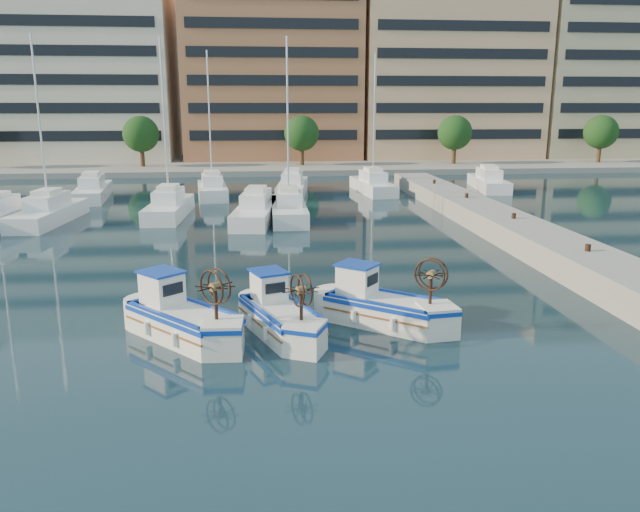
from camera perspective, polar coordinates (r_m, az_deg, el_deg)
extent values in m
plane|color=#182F3E|center=(20.28, -2.26, -7.54)|extent=(300.00, 300.00, 0.00)
cube|color=gray|center=(31.08, 21.43, 0.18)|extent=(3.00, 60.00, 1.20)
cube|color=gray|center=(86.18, -4.99, 8.90)|extent=(180.00, 40.00, 0.60)
cube|color=beige|center=(86.79, -21.07, 15.24)|extent=(23.00, 14.00, 21.00)
cube|color=black|center=(80.04, -22.40, 15.34)|extent=(21.16, 0.12, 18.90)
cube|color=#B26B45|center=(84.11, -4.45, 17.52)|extent=(22.00, 14.00, 25.00)
cube|color=black|center=(77.13, -4.32, 17.88)|extent=(20.24, 0.12, 22.50)
cube|color=#E3AC7E|center=(87.66, 11.42, 16.16)|extent=(23.00, 14.00, 22.00)
cube|color=black|center=(80.99, 12.91, 16.32)|extent=(21.16, 0.12, 19.80)
cube|color=tan|center=(96.83, 25.09, 15.52)|extent=(22.00, 14.00, 24.00)
cylinder|color=#3F2B19|center=(73.76, -15.92, 8.58)|extent=(0.50, 0.50, 3.00)
sphere|color=#1C4619|center=(73.60, -16.06, 10.67)|extent=(4.00, 4.00, 4.00)
cylinder|color=#3F2B19|center=(72.80, -1.67, 9.03)|extent=(0.50, 0.50, 3.00)
sphere|color=#1C4619|center=(72.63, -1.69, 11.15)|extent=(4.00, 4.00, 4.00)
cylinder|color=#3F2B19|center=(76.20, 12.13, 8.94)|extent=(0.50, 0.50, 3.00)
sphere|color=#1C4619|center=(76.04, 12.23, 10.97)|extent=(4.00, 4.00, 4.00)
cylinder|color=#3F2B19|center=(83.43, 24.12, 8.45)|extent=(0.50, 0.50, 3.00)
sphere|color=#1C4619|center=(83.29, 24.30, 10.29)|extent=(4.00, 4.00, 4.00)
cube|color=white|center=(43.44, -23.53, 3.45)|extent=(2.90, 8.56, 1.00)
cylinder|color=silver|center=(42.93, -24.23, 10.69)|extent=(0.12, 0.12, 11.00)
cube|color=white|center=(43.30, -13.61, 4.18)|extent=(2.58, 8.20, 1.00)
cylinder|color=silver|center=(42.78, -14.03, 11.46)|extent=(0.12, 0.12, 11.00)
cube|color=white|center=(41.20, -5.84, 4.02)|extent=(3.35, 9.84, 1.00)
cube|color=white|center=(41.34, -2.88, 4.11)|extent=(2.30, 8.47, 1.00)
cylinder|color=silver|center=(40.79, -2.97, 11.75)|extent=(0.12, 0.12, 11.00)
cube|color=white|center=(53.51, -20.06, 5.48)|extent=(3.25, 9.05, 1.00)
cube|color=white|center=(51.98, -9.81, 5.88)|extent=(2.99, 7.68, 1.00)
cylinder|color=silver|center=(51.55, -10.06, 11.95)|extent=(0.12, 0.12, 11.00)
cube|color=white|center=(53.15, -2.53, 6.23)|extent=(3.25, 9.11, 1.00)
cube|color=white|center=(54.10, 4.85, 6.33)|extent=(2.87, 8.33, 1.00)
cylinder|color=silver|center=(53.69, 4.97, 12.16)|extent=(0.12, 0.12, 11.00)
cube|color=white|center=(58.12, 15.14, 6.41)|extent=(3.35, 8.63, 1.00)
cube|color=white|center=(20.51, -12.32, -6.16)|extent=(3.87, 4.01, 0.98)
cube|color=#0C32A4|center=(20.39, -12.38, -5.18)|extent=(3.98, 4.13, 0.15)
cube|color=blue|center=(20.40, -12.37, -5.34)|extent=(3.33, 3.47, 0.06)
cube|color=white|center=(21.08, -14.25, -2.87)|extent=(1.57, 1.58, 1.02)
cube|color=#0C32A4|center=(20.93, -14.33, -1.41)|extent=(1.77, 1.78, 0.07)
cylinder|color=#331E14|center=(18.91, -9.49, -4.45)|extent=(0.11, 0.11, 1.08)
cylinder|color=brown|center=(18.74, -9.55, -2.78)|extent=(0.39, 0.39, 0.26)
torus|color=#331E14|center=(18.66, -9.89, -2.86)|extent=(0.78, 0.85, 1.09)
torus|color=#331E14|center=(18.82, -9.22, -2.69)|extent=(0.78, 0.85, 1.09)
cube|color=white|center=(20.48, -3.55, -5.99)|extent=(2.75, 3.94, 0.91)
cube|color=#0C32A4|center=(20.37, -3.57, -5.08)|extent=(2.83, 4.05, 0.14)
cube|color=blue|center=(20.39, -3.57, -5.23)|extent=(2.30, 3.48, 0.05)
cube|color=white|center=(21.11, -4.70, -2.77)|extent=(1.29, 1.39, 0.95)
cube|color=#0C32A4|center=(20.97, -4.73, -1.41)|extent=(1.45, 1.55, 0.07)
cylinder|color=#331E14|center=(18.83, -1.73, -4.69)|extent=(0.10, 0.10, 1.00)
cylinder|color=brown|center=(18.67, -1.74, -3.13)|extent=(0.34, 0.32, 0.24)
torus|color=#331E14|center=(18.62, -2.10, -3.18)|extent=(0.42, 0.96, 1.01)
torus|color=#331E14|center=(18.72, -1.38, -3.08)|extent=(0.42, 0.96, 1.01)
cube|color=white|center=(21.42, 5.92, -5.09)|extent=(3.99, 3.63, 0.95)
cube|color=#0C32A4|center=(21.31, 5.95, -4.17)|extent=(4.11, 3.74, 0.14)
cube|color=blue|center=(21.32, 5.94, -4.31)|extent=(3.47, 3.11, 0.05)
cube|color=white|center=(21.61, 3.41, -2.17)|extent=(1.54, 1.51, 1.00)
cube|color=#0C32A4|center=(21.47, 3.43, -0.77)|extent=(1.73, 1.70, 0.07)
cylinder|color=#331E14|center=(20.48, 10.07, -3.17)|extent=(0.11, 0.11, 1.05)
cylinder|color=brown|center=(20.33, 10.14, -1.66)|extent=(0.38, 0.38, 0.25)
torus|color=#331E14|center=(20.21, 9.99, -1.75)|extent=(0.87, 0.70, 1.06)
torus|color=#331E14|center=(20.45, 10.28, -1.57)|extent=(0.87, 0.70, 1.06)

